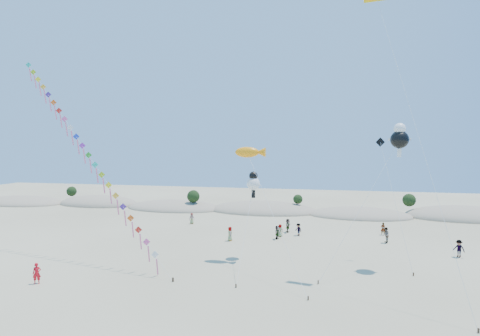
# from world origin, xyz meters

# --- Properties ---
(ground) EXTENTS (160.00, 160.00, 0.00)m
(ground) POSITION_xyz_m (0.00, 0.00, 0.00)
(ground) COLOR gray
(ground) RESTS_ON ground
(dune_ridge) EXTENTS (145.30, 11.49, 5.57)m
(dune_ridge) POSITION_xyz_m (1.06, 45.14, 0.11)
(dune_ridge) COLOR gray
(dune_ridge) RESTS_ON ground
(kite_train) EXTENTS (22.86, 10.69, 21.70)m
(kite_train) POSITION_xyz_m (-13.82, 14.16, 11.30)
(kite_train) COLOR #3F2D1E
(kite_train) RESTS_ON ground
(fish_kite) EXTENTS (7.97, 10.53, 11.38)m
(fish_kite) POSITION_xyz_m (3.25, 16.87, 10.81)
(fish_kite) COLOR #3F2D1E
(fish_kite) RESTS_ON ground
(cartoon_kite_low) EXTENTS (1.34, 9.91, 8.85)m
(cartoon_kite_low) POSITION_xyz_m (3.45, 17.50, 7.74)
(cartoon_kite_low) COLOR #3F2D1E
(cartoon_kite_low) RESTS_ON ground
(cartoon_kite_high) EXTENTS (8.22, 7.25, 13.63)m
(cartoon_kite_high) POSITION_xyz_m (17.40, 16.98, 12.27)
(cartoon_kite_high) COLOR #3F2D1E
(cartoon_kite_high) RESTS_ON ground
(parafoil_kite) EXTENTS (6.39, 11.60, 24.96)m
(parafoil_kite) POSITION_xyz_m (15.01, 14.73, 23.90)
(parafoil_kite) COLOR #3F2D1E
(parafoil_kite) RESTS_ON ground
(dark_kite) EXTENTS (2.85, 6.00, 12.34)m
(dark_kite) POSITION_xyz_m (16.74, 18.71, 8.59)
(dark_kite) COLOR #3F2D1E
(dark_kite) RESTS_ON ground
(flyer_foreground) EXTENTS (0.77, 0.70, 1.75)m
(flyer_foreground) POSITION_xyz_m (-12.75, 5.65, 0.88)
(flyer_foreground) COLOR red
(flyer_foreground) RESTS_ON ground
(beachgoers) EXTENTS (33.70, 11.40, 1.85)m
(beachgoers) POSITION_xyz_m (9.44, 26.60, 0.85)
(beachgoers) COLOR slate
(beachgoers) RESTS_ON ground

